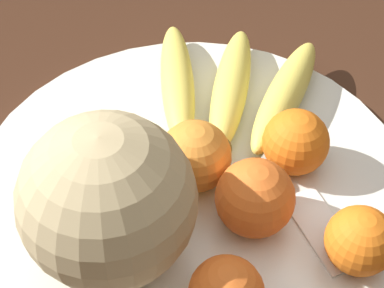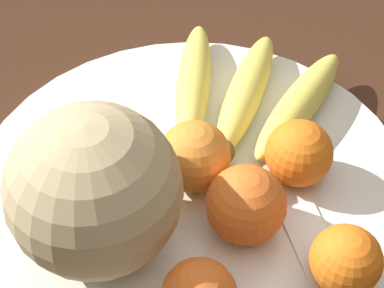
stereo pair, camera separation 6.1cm
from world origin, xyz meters
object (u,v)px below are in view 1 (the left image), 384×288
Objects in this scene: orange_back_right at (195,156)px; produce_tag at (322,230)px; orange_mid_center at (360,241)px; melon at (107,201)px; banana_bunch at (232,89)px; fruit_bowl at (192,182)px; orange_back_left at (255,198)px; kitchen_table at (162,260)px; orange_front_left at (298,145)px.

produce_tag is at bearing 42.08° from orange_back_right.
orange_back_right is at bearing -143.91° from orange_mid_center.
melon is 0.24m from banana_bunch.
fruit_bowl is at bearing 168.58° from banana_bunch.
orange_back_right is (-0.07, -0.03, -0.00)m from orange_back_left.
melon reaches higher than kitchen_table.
orange_mid_center is at bearing 35.78° from fruit_bowl.
orange_back_right is 0.14m from produce_tag.
orange_front_left is at bearing 88.30° from kitchen_table.
orange_back_left is at bearing 25.63° from fruit_bowl.
fruit_bowl is 7.13× the size of orange_mid_center.
orange_mid_center is at bearing 49.39° from kitchen_table.
melon is at bearing -105.46° from produce_tag.
orange_mid_center is (0.12, 0.15, 0.13)m from kitchen_table.
orange_front_left is at bearing 125.60° from orange_back_left.
melon reaches higher than orange_back_right.
produce_tag is at bearing -164.28° from orange_mid_center.
orange_mid_center is 0.85× the size of orange_back_left.
kitchen_table is 0.10m from fruit_bowl.
kitchen_table is at bearing -91.70° from orange_front_left.
orange_back_right is (-0.14, -0.10, 0.00)m from orange_mid_center.
orange_back_left reaches higher than orange_front_left.
fruit_bowl is at bearing 121.70° from melon.
orange_back_left is (0.05, 0.08, 0.14)m from kitchen_table.
orange_back_right reaches higher than produce_tag.
orange_back_left is at bearing 55.14° from kitchen_table.
orange_back_right is at bearing -100.79° from orange_front_left.
orange_back_left reaches higher than orange_back_right.
orange_back_left is (0.01, 0.13, -0.04)m from melon.
banana_bunch is at bearing 131.88° from kitchen_table.
produce_tag is (0.09, 0.13, 0.10)m from kitchen_table.
melon is 0.14m from orange_back_left.
orange_front_left is 0.69× the size of produce_tag.
orange_mid_center is at bearing 36.09° from orange_back_right.
orange_mid_center is 0.17m from orange_back_right.
fruit_bowl is 0.18m from orange_mid_center.
melon reaches higher than fruit_bowl.
orange_front_left is 0.10m from orange_back_right.
fruit_bowl is at bearing -157.17° from orange_back_right.
orange_back_right is (0.10, -0.08, 0.02)m from banana_bunch.
melon is at bearing -95.28° from orange_back_left.
orange_back_left is (0.07, 0.03, 0.04)m from fruit_bowl.
kitchen_table is at bearing 126.67° from melon.
banana_bunch is 0.24m from orange_mid_center.
melon is at bearing 160.49° from banana_bunch.
orange_back_left reaches higher than banana_bunch.
orange_back_left is at bearing -136.03° from orange_mid_center.
produce_tag is at bearing -146.49° from banana_bunch.
melon is (0.04, -0.06, 0.18)m from kitchen_table.
fruit_bowl is 0.09m from orange_back_left.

